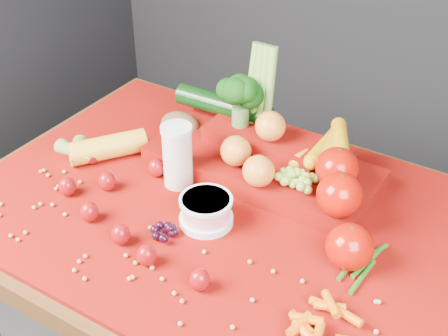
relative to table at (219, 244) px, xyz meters
The scene contains 12 objects.
table is the anchor object (origin of this frame).
red_cloth 0.10m from the table, ahead, with size 1.05×0.75×0.01m, color #730305.
milk_glass 0.22m from the table, 169.11° to the left, with size 0.07×0.07×0.15m.
yogurt_bowl 0.15m from the table, 83.90° to the right, with size 0.11×0.11×0.06m.
strawberry_scatter 0.24m from the table, 140.91° to the right, with size 0.48×0.28×0.05m.
dark_grape_cluster 0.19m from the table, 107.22° to the right, with size 0.06×0.05×0.03m, color black, non-canonical shape.
soybean_scatter 0.23m from the table, 90.00° to the right, with size 0.84×0.24×0.01m, color #AB7C4A, non-canonical shape.
corn_ear 0.39m from the table, behind, with size 0.26×0.27×0.06m.
potato 0.32m from the table, 141.95° to the left, with size 0.11×0.08×0.07m, color #52351A.
baby_carrot_pile 0.41m from the table, 29.84° to the right, with size 0.17×0.17×0.03m, color #C35206, non-canonical shape.
green_bean_pile 0.34m from the table, ahead, with size 0.14×0.12×0.01m, color #254F12, non-canonical shape.
produce_mound 0.23m from the table, 70.00° to the left, with size 0.61×0.36×0.27m.
Camera 1 is at (0.57, -0.87, 1.58)m, focal length 50.00 mm.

